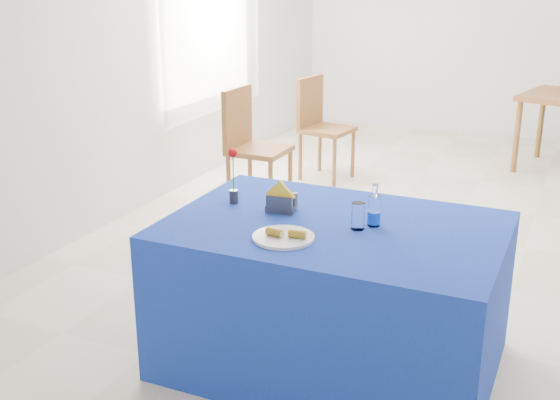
{
  "coord_description": "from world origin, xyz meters",
  "views": [
    {
      "loc": [
        0.86,
        -4.99,
        1.95
      ],
      "look_at": [
        -0.39,
        -2.2,
        0.92
      ],
      "focal_mm": 45.0,
      "sensor_mm": 36.0,
      "label": 1
    }
  ],
  "objects_px": {
    "blue_table": "(333,295)",
    "water_bottle": "(374,211)",
    "chair_win_a": "(250,139)",
    "plate": "(284,237)",
    "chair_win_b": "(319,121)"
  },
  "relations": [
    {
      "from": "water_bottle",
      "to": "blue_table",
      "type": "bearing_deg",
      "value": -162.37
    },
    {
      "from": "chair_win_a",
      "to": "water_bottle",
      "type": "bearing_deg",
      "value": -139.31
    },
    {
      "from": "chair_win_b",
      "to": "blue_table",
      "type": "bearing_deg",
      "value": -148.67
    },
    {
      "from": "water_bottle",
      "to": "plate",
      "type": "bearing_deg",
      "value": -134.07
    },
    {
      "from": "chair_win_a",
      "to": "chair_win_b",
      "type": "bearing_deg",
      "value": -11.42
    },
    {
      "from": "plate",
      "to": "water_bottle",
      "type": "relative_size",
      "value": 1.33
    },
    {
      "from": "plate",
      "to": "chair_win_b",
      "type": "xyz_separation_m",
      "value": [
        -1.1,
        3.33,
        -0.22
      ]
    },
    {
      "from": "plate",
      "to": "water_bottle",
      "type": "xyz_separation_m",
      "value": [
        0.32,
        0.33,
        0.06
      ]
    },
    {
      "from": "plate",
      "to": "blue_table",
      "type": "relative_size",
      "value": 0.18
    },
    {
      "from": "water_bottle",
      "to": "chair_win_b",
      "type": "height_order",
      "value": "water_bottle"
    },
    {
      "from": "blue_table",
      "to": "water_bottle",
      "type": "xyz_separation_m",
      "value": [
        0.18,
        0.06,
        0.45
      ]
    },
    {
      "from": "plate",
      "to": "blue_table",
      "type": "height_order",
      "value": "plate"
    },
    {
      "from": "chair_win_a",
      "to": "blue_table",
      "type": "bearing_deg",
      "value": -143.27
    },
    {
      "from": "plate",
      "to": "chair_win_b",
      "type": "relative_size",
      "value": 0.3
    },
    {
      "from": "blue_table",
      "to": "water_bottle",
      "type": "relative_size",
      "value": 7.44
    }
  ]
}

